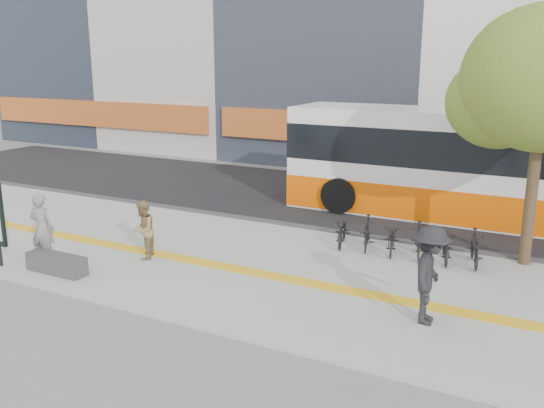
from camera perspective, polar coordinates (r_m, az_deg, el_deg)
The scene contains 12 objects.
ground at distance 14.15m, azimuth -9.33°, elevation -7.12°, with size 120.00×120.00×0.00m, color slate.
sidewalk at distance 15.28m, azimuth -5.94°, elevation -5.22°, with size 40.00×7.00×0.08m, color gray.
tactile_strip at distance 14.87m, azimuth -7.01°, elevation -5.61°, with size 40.00×0.45×0.01m, color gold.
street at distance 21.65m, azimuth 5.12°, elevation 0.60°, with size 40.00×8.00×0.06m, color black.
curb at distance 18.13m, azimuth 0.20°, elevation -1.90°, with size 40.00×0.25×0.14m, color #313133.
bench at distance 14.91m, azimuth -20.23°, elevation -5.46°, with size 1.60×0.45×0.45m, color #313133.
street_tree at distance 15.29m, azimuth 24.90°, elevation 10.72°, with size 4.40×3.80×6.31m.
bus at distance 19.38m, azimuth 20.50°, elevation 3.08°, with size 12.79×3.03×3.40m.
bicycle_row at distance 15.60m, azimuth 12.75°, elevation -3.32°, with size 4.30×1.59×0.88m.
seated_woman at distance 15.52m, azimuth -21.47°, elevation -2.23°, with size 0.65×0.43×1.79m, color black.
pedestrian_tan at distance 15.15m, azimuth -12.45°, elevation -2.48°, with size 0.74×0.57×1.51m, color #93744B.
pedestrian_dark at distance 11.62m, azimuth 15.13°, elevation -6.69°, with size 1.26×0.72×1.94m, color black.
Camera 1 is at (8.09, -10.43, 5.10)m, focal length 38.67 mm.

